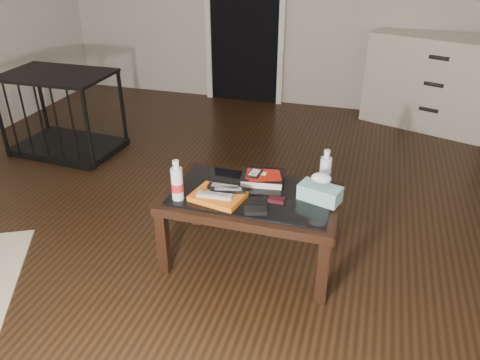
# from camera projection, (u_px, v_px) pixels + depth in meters

# --- Properties ---
(ground) EXTENTS (5.00, 5.00, 0.00)m
(ground) POSITION_uv_depth(u_px,v_px,m) (204.00, 212.00, 3.36)
(ground) COLOR black
(ground) RESTS_ON ground
(doorway) EXTENTS (0.90, 0.08, 2.07)m
(doorway) POSITION_uv_depth(u_px,v_px,m) (245.00, 9.00, 5.05)
(doorway) COLOR black
(doorway) RESTS_ON ground
(coffee_table) EXTENTS (1.00, 0.60, 0.46)m
(coffee_table) POSITION_uv_depth(u_px,v_px,m) (252.00, 203.00, 2.71)
(coffee_table) COLOR black
(coffee_table) RESTS_ON ground
(dresser) EXTENTS (1.30, 0.87, 0.90)m
(dresser) POSITION_uv_depth(u_px,v_px,m) (431.00, 82.00, 4.63)
(dresser) COLOR beige
(dresser) RESTS_ON ground
(pet_crate) EXTENTS (0.94, 0.66, 0.71)m
(pet_crate) POSITION_uv_depth(u_px,v_px,m) (66.00, 126.00, 4.19)
(pet_crate) COLOR black
(pet_crate) RESTS_ON ground
(magazines) EXTENTS (0.32, 0.26, 0.03)m
(magazines) POSITION_uv_depth(u_px,v_px,m) (218.00, 196.00, 2.62)
(magazines) COLOR orange
(magazines) RESTS_ON coffee_table
(remote_silver) EXTENTS (0.20, 0.06, 0.02)m
(remote_silver) POSITION_uv_depth(u_px,v_px,m) (215.00, 195.00, 2.58)
(remote_silver) COLOR #A1A2A6
(remote_silver) RESTS_ON magazines
(remote_black_front) EXTENTS (0.21, 0.09, 0.02)m
(remote_black_front) POSITION_uv_depth(u_px,v_px,m) (228.00, 190.00, 2.63)
(remote_black_front) COLOR black
(remote_black_front) RESTS_ON magazines
(remote_black_back) EXTENTS (0.20, 0.06, 0.02)m
(remote_black_back) POSITION_uv_depth(u_px,v_px,m) (225.00, 187.00, 2.66)
(remote_black_back) COLOR black
(remote_black_back) RESTS_ON magazines
(textbook) EXTENTS (0.27, 0.23, 0.05)m
(textbook) POSITION_uv_depth(u_px,v_px,m) (263.00, 178.00, 2.80)
(textbook) COLOR black
(textbook) RESTS_ON coffee_table
(dvd_mailers) EXTENTS (0.21, 0.16, 0.01)m
(dvd_mailers) POSITION_uv_depth(u_px,v_px,m) (262.00, 174.00, 2.78)
(dvd_mailers) COLOR #AF180B
(dvd_mailers) RESTS_ON textbook
(ipod) EXTENTS (0.07, 0.11, 0.02)m
(ipod) POSITION_uv_depth(u_px,v_px,m) (255.00, 173.00, 2.77)
(ipod) COLOR black
(ipod) RESTS_ON dvd_mailers
(flip_phone) EXTENTS (0.09, 0.05, 0.02)m
(flip_phone) POSITION_uv_depth(u_px,v_px,m) (276.00, 200.00, 2.60)
(flip_phone) COLOR black
(flip_phone) RESTS_ON coffee_table
(wallet) EXTENTS (0.14, 0.10, 0.02)m
(wallet) POSITION_uv_depth(u_px,v_px,m) (256.00, 211.00, 2.50)
(wallet) COLOR black
(wallet) RESTS_ON coffee_table
(water_bottle_left) EXTENTS (0.07, 0.07, 0.24)m
(water_bottle_left) POSITION_uv_depth(u_px,v_px,m) (177.00, 180.00, 2.57)
(water_bottle_left) COLOR silver
(water_bottle_left) RESTS_ON coffee_table
(water_bottle_right) EXTENTS (0.08, 0.08, 0.24)m
(water_bottle_right) POSITION_uv_depth(u_px,v_px,m) (325.00, 169.00, 2.69)
(water_bottle_right) COLOR white
(water_bottle_right) RESTS_ON coffee_table
(tissue_box) EXTENTS (0.25, 0.18, 0.09)m
(tissue_box) POSITION_uv_depth(u_px,v_px,m) (320.00, 193.00, 2.59)
(tissue_box) COLOR teal
(tissue_box) RESTS_ON coffee_table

